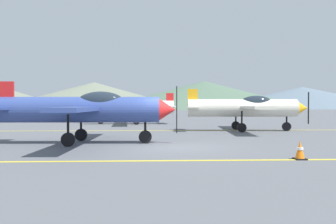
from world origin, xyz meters
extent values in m
plane|color=#54565B|center=(0.00, 0.00, 0.00)|extent=(400.00, 400.00, 0.00)
cube|color=yellow|center=(0.00, -3.49, 0.01)|extent=(80.00, 0.16, 0.01)
cube|color=yellow|center=(0.00, 8.93, 0.01)|extent=(80.00, 0.16, 0.01)
cylinder|color=#33478C|center=(-4.12, 1.42, 1.49)|extent=(7.03, 1.34, 1.13)
cone|color=red|center=(-0.26, 1.31, 1.49)|extent=(0.75, 0.98, 0.96)
cube|color=black|center=(0.15, 1.29, 1.49)|extent=(0.04, 0.12, 2.06)
ellipsoid|color=#1E2833|center=(-3.19, 1.39, 1.83)|extent=(2.09, 0.99, 0.93)
cube|color=#33478C|center=(-3.71, 1.41, 1.54)|extent=(1.40, 9.09, 0.16)
cube|color=#33478C|center=(-7.31, 1.52, 1.54)|extent=(0.80, 2.70, 0.10)
cube|color=red|center=(-7.31, 1.52, 2.11)|extent=(0.65, 0.14, 1.24)
cylinder|color=black|center=(-1.24, 1.34, 0.81)|extent=(0.10, 0.10, 1.03)
cylinder|color=black|center=(-1.24, 1.34, 0.29)|extent=(0.58, 0.14, 0.58)
cylinder|color=black|center=(-4.36, 0.30, 0.81)|extent=(0.10, 0.10, 1.03)
cylinder|color=black|center=(-4.36, 0.30, 0.29)|extent=(0.58, 0.14, 0.58)
cylinder|color=black|center=(-4.29, 2.56, 0.81)|extent=(0.10, 0.10, 1.03)
cylinder|color=black|center=(-4.29, 2.56, 0.29)|extent=(0.58, 0.14, 0.58)
cylinder|color=silver|center=(4.88, 8.37, 1.49)|extent=(7.06, 1.64, 1.13)
cone|color=#F2A519|center=(8.73, 8.08, 1.49)|extent=(0.79, 1.01, 0.96)
cube|color=black|center=(9.14, 8.05, 1.49)|extent=(0.05, 0.13, 2.06)
ellipsoid|color=#1E2833|center=(5.81, 8.30, 1.83)|extent=(2.12, 1.08, 0.93)
cube|color=silver|center=(5.29, 8.33, 1.54)|extent=(1.79, 9.12, 0.16)
cube|color=silver|center=(1.70, 8.60, 1.54)|extent=(0.92, 2.72, 0.10)
cube|color=#F2A519|center=(1.70, 8.60, 2.11)|extent=(0.66, 0.17, 1.24)
cylinder|color=black|center=(7.76, 8.15, 0.81)|extent=(0.10, 0.10, 1.03)
cylinder|color=black|center=(7.76, 8.15, 0.29)|extent=(0.58, 0.17, 0.58)
cylinder|color=black|center=(4.59, 7.25, 0.81)|extent=(0.10, 0.10, 1.03)
cylinder|color=black|center=(4.59, 7.25, 0.29)|extent=(0.58, 0.17, 0.58)
cylinder|color=black|center=(4.76, 9.51, 0.81)|extent=(0.10, 0.10, 1.03)
cylinder|color=black|center=(4.76, 9.51, 0.29)|extent=(0.58, 0.17, 0.58)
cylinder|color=white|center=(-2.55, 16.76, 1.49)|extent=(7.06, 1.59, 1.13)
cone|color=red|center=(-6.41, 16.51, 1.49)|extent=(0.78, 1.01, 0.96)
cube|color=black|center=(-6.82, 16.49, 1.49)|extent=(0.05, 0.13, 2.06)
ellipsoid|color=#1E2833|center=(-3.48, 16.70, 1.83)|extent=(2.12, 1.06, 0.93)
cube|color=white|center=(-2.97, 16.74, 1.54)|extent=(1.72, 9.11, 0.16)
cube|color=white|center=(0.63, 16.97, 1.54)|extent=(0.89, 2.72, 0.10)
cube|color=red|center=(0.63, 16.97, 2.11)|extent=(0.66, 0.17, 1.24)
cylinder|color=black|center=(-5.43, 16.58, 0.81)|extent=(0.10, 0.10, 1.03)
cylinder|color=black|center=(-5.43, 16.58, 0.29)|extent=(0.58, 0.16, 0.58)
cylinder|color=black|center=(-2.42, 17.91, 0.81)|extent=(0.10, 0.10, 1.03)
cylinder|color=black|center=(-2.42, 17.91, 0.29)|extent=(0.58, 0.16, 0.58)
cylinder|color=black|center=(-2.28, 15.65, 0.81)|extent=(0.10, 0.10, 1.03)
cylinder|color=black|center=(-2.28, 15.65, 0.29)|extent=(0.58, 0.16, 0.58)
cube|color=black|center=(3.69, -3.40, 0.02)|extent=(0.36, 0.36, 0.04)
cone|color=orange|center=(3.69, -3.40, 0.32)|extent=(0.29, 0.29, 0.55)
cylinder|color=white|center=(3.69, -3.40, 0.34)|extent=(0.20, 0.20, 0.08)
cone|color=slate|center=(-22.68, 118.13, 5.00)|extent=(71.94, 71.94, 10.01)
cone|color=#4C6651|center=(20.74, 132.75, 5.75)|extent=(87.40, 87.40, 11.50)
cone|color=slate|center=(67.86, 144.32, 4.88)|extent=(84.63, 84.63, 9.76)
camera|label=1|loc=(-0.92, -14.14, 1.73)|focal=37.53mm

